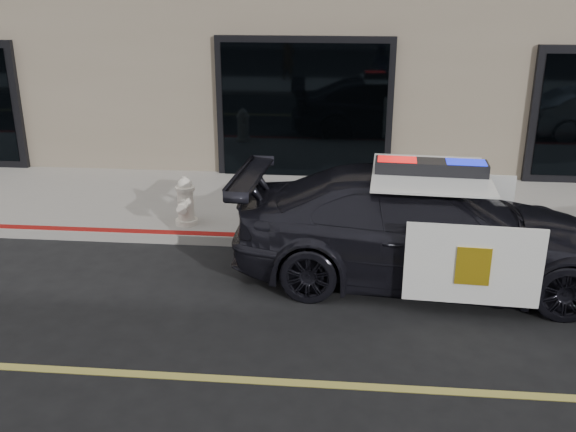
{
  "coord_description": "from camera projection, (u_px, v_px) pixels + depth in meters",
  "views": [
    {
      "loc": [
        -0.14,
        -5.51,
        3.86
      ],
      "look_at": [
        -0.87,
        2.2,
        1.0
      ],
      "focal_mm": 40.0,
      "sensor_mm": 36.0,
      "label": 1
    }
  ],
  "objects": [
    {
      "name": "fire_hydrant",
      "position": [
        185.0,
        202.0,
        10.24
      ],
      "size": [
        0.36,
        0.5,
        0.8
      ],
      "color": "white",
      "rests_on": "sidewalk_n"
    },
    {
      "name": "ground",
      "position": [
        353.0,
        386.0,
        6.47
      ],
      "size": [
        120.0,
        120.0,
        0.0
      ],
      "primitive_type": "plane",
      "color": "black",
      "rests_on": "ground"
    },
    {
      "name": "sidewalk_n",
      "position": [
        353.0,
        207.0,
        11.35
      ],
      "size": [
        60.0,
        3.5,
        0.15
      ],
      "primitive_type": "cube",
      "color": "gray",
      "rests_on": "ground"
    },
    {
      "name": "police_car",
      "position": [
        426.0,
        228.0,
        8.55
      ],
      "size": [
        2.74,
        5.39,
        1.68
      ],
      "color": "black",
      "rests_on": "ground"
    }
  ]
}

